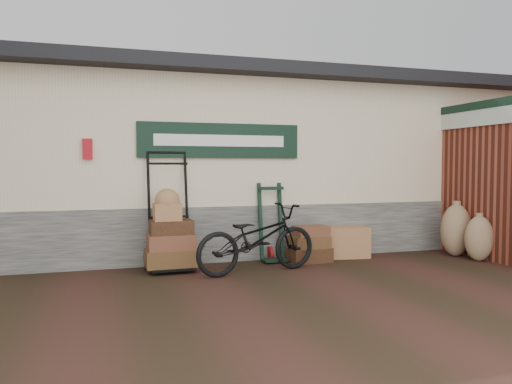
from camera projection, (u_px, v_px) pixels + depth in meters
ground at (257, 274)px, 7.16m from camera, size 80.00×80.00×0.00m
station_building at (214, 163)px, 9.68m from camera, size 14.40×4.10×3.20m
brick_outbuilding at (470, 179)px, 9.64m from camera, size 1.71×4.51×2.62m
porter_trolley at (169, 209)px, 7.45m from camera, size 0.91×0.69×1.81m
green_barrow at (272, 222)px, 8.09m from camera, size 0.47×0.40×1.27m
suitcase_stack at (309, 244)px, 8.05m from camera, size 0.69×0.46×0.59m
wicker_hamper at (343, 242)px, 8.50m from camera, size 0.86×0.62×0.52m
bicycle at (257, 235)px, 7.21m from camera, size 1.02×1.99×1.10m
burlap_sack_left at (456, 230)px, 8.56m from camera, size 0.66×0.59×0.89m
burlap_sack_right at (479, 239)px, 8.12m from camera, size 0.55×0.50×0.74m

